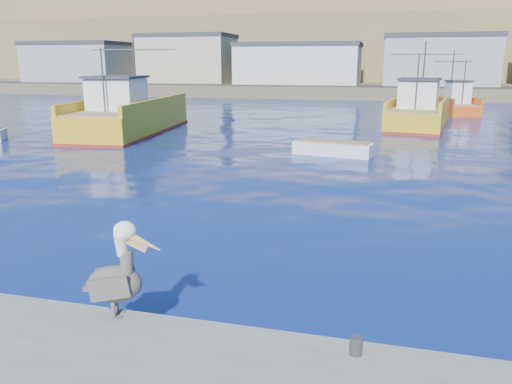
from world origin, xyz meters
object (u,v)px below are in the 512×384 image
boat_orange (453,103)px  skiff_mid (333,149)px  trawler_yellow_a (129,117)px  trawler_yellow_b (419,113)px  pelican (117,276)px

boat_orange → skiff_mid: size_ratio=1.76×
boat_orange → skiff_mid: 26.83m
trawler_yellow_a → trawler_yellow_b: trawler_yellow_a is taller
trawler_yellow_b → boat_orange: 11.94m
trawler_yellow_a → pelican: size_ratio=7.93×
trawler_yellow_a → skiff_mid: bearing=-18.9°
trawler_yellow_a → pelican: bearing=-62.0°
boat_orange → skiff_mid: bearing=-109.4°
boat_orange → pelican: bearing=-103.3°
trawler_yellow_a → skiff_mid: trawler_yellow_a is taller
pelican → boat_orange: bearing=76.7°
boat_orange → skiff_mid: (-8.91, -25.30, -0.69)m
trawler_yellow_b → pelican: (-6.78, -33.57, 0.20)m
trawler_yellow_a → skiff_mid: (14.82, -5.07, -0.86)m
trawler_yellow_a → boat_orange: (23.73, 20.23, -0.17)m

